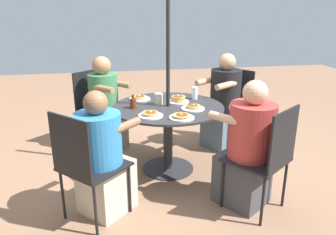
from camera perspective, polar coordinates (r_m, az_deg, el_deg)
name	(u,v)px	position (r m, az deg, el deg)	size (l,w,h in m)	color
ground_plane	(168,169)	(3.71, 0.00, -8.88)	(12.00, 12.00, 0.00)	#8C664C
patio_table	(168,120)	(3.48, 0.00, -0.50)	(1.17, 1.17, 0.73)	#28282B
umbrella_pole	(168,63)	(3.33, 0.00, 9.47)	(0.04, 0.04, 2.37)	black
patio_chair_north	(96,104)	(4.25, -12.49, 2.29)	(0.65, 0.65, 0.96)	black
diner_north	(106,108)	(4.12, -10.79, 1.65)	(0.57, 0.57, 1.17)	gray
patio_chair_east	(85,162)	(2.70, -14.30, -7.48)	(0.66, 0.66, 0.96)	black
diner_east	(103,160)	(2.84, -11.34, -7.25)	(0.59, 0.59, 1.10)	beige
patio_chair_south	(267,154)	(2.87, 16.87, -6.12)	(0.65, 0.65, 0.96)	black
diner_south	(247,151)	(2.96, 13.61, -5.72)	(0.61, 0.58, 1.15)	#3D3D42
patio_chair_west	(232,102)	(4.32, 11.12, 2.68)	(0.64, 0.64, 0.96)	black
diner_west	(223,106)	(4.18, 9.62, 2.06)	(0.59, 0.63, 1.19)	slate
pancake_plate_a	(151,115)	(3.10, -3.05, 0.49)	(0.24, 0.24, 0.05)	white
pancake_plate_b	(178,100)	(3.57, 1.79, 3.13)	(0.24, 0.24, 0.08)	white
pancake_plate_c	(182,117)	(3.05, 2.37, 0.14)	(0.24, 0.24, 0.05)	white
pancake_plate_d	(140,98)	(3.69, -4.95, 3.38)	(0.24, 0.24, 0.05)	white
pancake_plate_e	(193,108)	(3.33, 4.39, 1.73)	(0.24, 0.24, 0.05)	white
syrup_bottle	(133,103)	(3.36, -6.08, 2.54)	(0.09, 0.07, 0.14)	#602D0F
coffee_cup	(159,99)	(3.48, -1.62, 3.25)	(0.09, 0.09, 0.12)	beige
drinking_glass_a	(195,93)	(3.69, 4.67, 4.28)	(0.06, 0.06, 0.14)	silver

